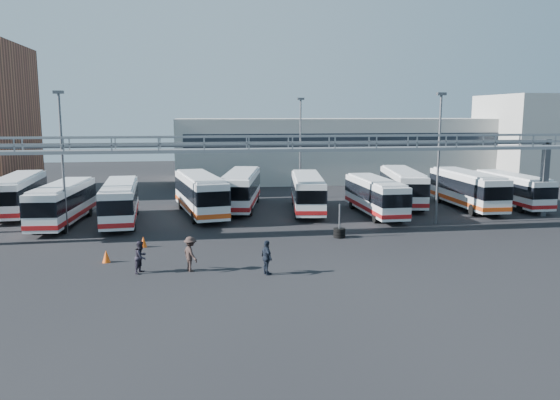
{
  "coord_description": "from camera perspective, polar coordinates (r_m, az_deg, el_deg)",
  "views": [
    {
      "loc": [
        -6.58,
        -32.8,
        8.58
      ],
      "look_at": [
        -0.58,
        6.0,
        2.38
      ],
      "focal_mm": 35.0,
      "sensor_mm": 36.0,
      "label": 1
    }
  ],
  "objects": [
    {
      "name": "bus_9",
      "position": [
        55.24,
        23.01,
        1.1
      ],
      "size": [
        2.42,
        10.13,
        3.07
      ],
      "rotation": [
        0.0,
        0.0,
        0.01
      ],
      "color": "silver",
      "rests_on": "ground"
    },
    {
      "name": "cone_left",
      "position": [
        33.59,
        -17.7,
        -5.62
      ],
      "size": [
        0.47,
        0.47,
        0.74
      ],
      "primitive_type": "cone",
      "rotation": [
        0.0,
        0.0,
        -0.01
      ],
      "color": "#F3520D",
      "rests_on": "ground"
    },
    {
      "name": "tire_stack",
      "position": [
        38.55,
        6.22,
        -3.33
      ],
      "size": [
        0.84,
        0.84,
        2.39
      ],
      "color": "black",
      "rests_on": "ground"
    },
    {
      "name": "cone_right",
      "position": [
        36.69,
        -14.08,
        -4.25
      ],
      "size": [
        0.54,
        0.54,
        0.72
      ],
      "primitive_type": "cone",
      "rotation": [
        0.0,
        0.0,
        0.23
      ],
      "color": "#F3520D",
      "rests_on": "ground"
    },
    {
      "name": "bus_0",
      "position": [
        52.0,
        -25.66,
        0.66
      ],
      "size": [
        3.23,
        11.21,
        3.37
      ],
      "rotation": [
        0.0,
        0.0,
        0.06
      ],
      "color": "silver",
      "rests_on": "ground"
    },
    {
      "name": "pedestrian_b",
      "position": [
        30.79,
        -14.32,
        -5.77
      ],
      "size": [
        0.98,
        1.07,
        1.79
      ],
      "primitive_type": "imported",
      "rotation": [
        0.0,
        0.0,
        1.14
      ],
      "color": "black",
      "rests_on": "ground"
    },
    {
      "name": "light_pole_mid",
      "position": [
        44.02,
        16.26,
        4.9
      ],
      "size": [
        0.7,
        0.35,
        10.21
      ],
      "color": "#4C4F54",
      "rests_on": "ground"
    },
    {
      "name": "ground",
      "position": [
        34.54,
        2.49,
        -5.42
      ],
      "size": [
        140.0,
        140.0,
        0.0
      ],
      "primitive_type": "plane",
      "color": "black",
      "rests_on": "ground"
    },
    {
      "name": "light_pole_back",
      "position": [
        55.89,
        2.15,
        6.04
      ],
      "size": [
        0.7,
        0.35,
        10.21
      ],
      "color": "#4C4F54",
      "rests_on": "ground"
    },
    {
      "name": "bus_6",
      "position": [
        47.27,
        9.92,
        0.52
      ],
      "size": [
        2.42,
        10.38,
        3.15
      ],
      "rotation": [
        0.0,
        0.0,
        0.0
      ],
      "color": "silver",
      "rests_on": "ground"
    },
    {
      "name": "bus_1",
      "position": [
        45.79,
        -21.76,
        -0.21
      ],
      "size": [
        3.22,
        10.77,
        3.23
      ],
      "rotation": [
        0.0,
        0.0,
        -0.07
      ],
      "color": "silver",
      "rests_on": "ground"
    },
    {
      "name": "bus_8",
      "position": [
        52.65,
        18.94,
        1.16
      ],
      "size": [
        2.89,
        11.2,
        3.38
      ],
      "rotation": [
        0.0,
        0.0,
        -0.03
      ],
      "color": "silver",
      "rests_on": "ground"
    },
    {
      "name": "gantry",
      "position": [
        39.35,
        0.87,
        4.49
      ],
      "size": [
        51.4,
        5.15,
        7.1
      ],
      "color": "gray",
      "rests_on": "ground"
    },
    {
      "name": "pedestrian_d",
      "position": [
        29.5,
        -1.4,
        -6.03
      ],
      "size": [
        0.78,
        1.2,
        1.89
      ],
      "primitive_type": "imported",
      "rotation": [
        0.0,
        0.0,
        1.88
      ],
      "color": "black",
      "rests_on": "ground"
    },
    {
      "name": "warehouse",
      "position": [
        73.34,
        5.93,
        5.34
      ],
      "size": [
        42.0,
        14.0,
        8.0
      ],
      "primitive_type": "cube",
      "color": "#9E9E99",
      "rests_on": "ground"
    },
    {
      "name": "bus_3",
      "position": [
        47.01,
        -8.35,
        0.74
      ],
      "size": [
        4.57,
        11.75,
        3.48
      ],
      "rotation": [
        0.0,
        0.0,
        0.17
      ],
      "color": "silver",
      "rests_on": "ground"
    },
    {
      "name": "bus_5",
      "position": [
        48.32,
        2.88,
        0.9
      ],
      "size": [
        4.0,
        11.01,
        3.27
      ],
      "rotation": [
        0.0,
        0.0,
        -0.14
      ],
      "color": "silver",
      "rests_on": "ground"
    },
    {
      "name": "bus_4",
      "position": [
        49.81,
        -4.08,
        1.23
      ],
      "size": [
        4.72,
        11.57,
        3.43
      ],
      "rotation": [
        0.0,
        0.0,
        -0.19
      ],
      "color": "silver",
      "rests_on": "ground"
    },
    {
      "name": "bus_7",
      "position": [
        53.02,
        12.67,
        1.47
      ],
      "size": [
        4.54,
        11.38,
        3.37
      ],
      "rotation": [
        0.0,
        0.0,
        -0.18
      ],
      "color": "silver",
      "rests_on": "ground"
    },
    {
      "name": "building_right",
      "position": [
        78.72,
        25.86,
        5.84
      ],
      "size": [
        14.0,
        12.0,
        11.0
      ],
      "primitive_type": "cube",
      "color": "#B2B2AD",
      "rests_on": "ground"
    },
    {
      "name": "light_pole_left",
      "position": [
        41.97,
        -21.8,
        4.43
      ],
      "size": [
        0.7,
        0.35,
        10.21
      ],
      "color": "#4C4F54",
      "rests_on": "ground"
    },
    {
      "name": "bus_2",
      "position": [
        45.04,
        -16.37,
        -0.06
      ],
      "size": [
        3.21,
        10.84,
        3.25
      ],
      "rotation": [
        0.0,
        0.0,
        0.07
      ],
      "color": "silver",
      "rests_on": "ground"
    },
    {
      "name": "pedestrian_c",
      "position": [
        30.52,
        -9.33,
        -5.58
      ],
      "size": [
        1.2,
        1.45,
        1.95
      ],
      "primitive_type": "imported",
      "rotation": [
        0.0,
        0.0,
        2.03
      ],
      "color": "#322421",
      "rests_on": "ground"
    }
  ]
}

